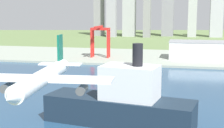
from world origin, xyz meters
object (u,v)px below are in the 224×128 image
object	(u,v)px
airplane_landing	(43,78)
cargo_ship	(122,103)
port_crane_red	(100,35)
warehouse_main	(197,50)

from	to	relation	value
airplane_landing	cargo_ship	xyz separation A→B (m)	(-1.63, 106.29, -35.12)
port_crane_red	warehouse_main	world-z (taller)	port_crane_red
cargo_ship	warehouse_main	world-z (taller)	cargo_ship
airplane_landing	warehouse_main	size ratio (longest dim) A/B	0.55
airplane_landing	cargo_ship	size ratio (longest dim) A/B	0.43
airplane_landing	cargo_ship	world-z (taller)	airplane_landing
warehouse_main	cargo_ship	bearing A→B (deg)	-100.51
airplane_landing	cargo_ship	distance (m)	111.96
airplane_landing	port_crane_red	distance (m)	346.13
port_crane_red	warehouse_main	size ratio (longest dim) A/B	0.59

